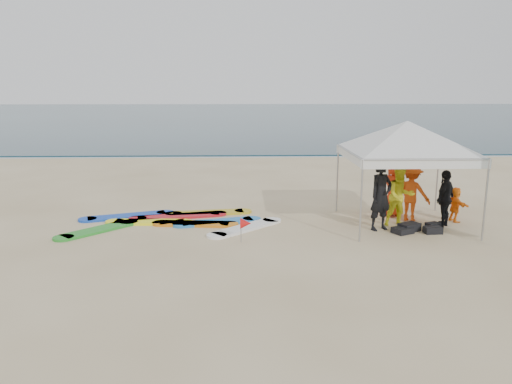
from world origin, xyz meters
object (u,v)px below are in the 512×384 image
at_px(person_black_b, 445,198).
at_px(surfboard_spread, 178,221).
at_px(person_black_a, 381,195).
at_px(marker_pennant, 246,224).
at_px(person_yellow, 400,196).
at_px(person_orange_b, 394,188).
at_px(person_orange_a, 411,193).
at_px(person_seated, 455,204).
at_px(canopy_tent, 408,121).

xyz_separation_m(person_black_b, surfboard_spread, (-7.60, 0.66, -0.77)).
xyz_separation_m(person_black_a, marker_pennant, (-3.72, -1.05, -0.47)).
distance_m(person_yellow, person_orange_b, 1.14).
relative_size(person_yellow, surfboard_spread, 0.29).
relative_size(person_black_b, marker_pennant, 2.54).
relative_size(person_black_a, marker_pennant, 3.04).
bearing_deg(surfboard_spread, person_orange_a, -0.21).
relative_size(person_yellow, person_orange_a, 1.02).
xyz_separation_m(person_seated, marker_pennant, (-6.15, -1.84, -0.02)).
bearing_deg(person_orange_a, person_orange_b, -27.16).
bearing_deg(person_black_b, surfboard_spread, -49.89).
bearing_deg(person_orange_a, person_black_a, 70.06).
relative_size(person_seated, surfboard_spread, 0.17).
bearing_deg(person_yellow, canopy_tent, 39.23).
relative_size(person_yellow, person_seated, 1.68).
xyz_separation_m(person_seated, canopy_tent, (-1.65, -0.28, 2.44)).
xyz_separation_m(person_black_a, person_yellow, (0.65, 0.36, -0.11)).
distance_m(canopy_tent, marker_pennant, 5.36).
distance_m(person_orange_a, canopy_tent, 2.18).
height_order(person_yellow, canopy_tent, canopy_tent).
relative_size(person_black_a, person_orange_b, 1.12).
bearing_deg(person_orange_b, canopy_tent, 89.18).
bearing_deg(person_yellow, person_black_a, -160.27).
bearing_deg(person_orange_b, marker_pennant, 30.10).
height_order(person_black_a, person_yellow, person_black_a).
bearing_deg(person_black_b, person_black_a, -36.41).
bearing_deg(surfboard_spread, person_orange_b, 4.78).
bearing_deg(person_orange_b, surfboard_spread, 5.57).
height_order(person_orange_a, surfboard_spread, person_orange_a).
xyz_separation_m(person_yellow, person_orange_b, (0.15, 1.13, -0.00)).
bearing_deg(person_black_a, canopy_tent, 5.57).
height_order(canopy_tent, surfboard_spread, canopy_tent).
height_order(person_black_a, person_black_b, person_black_a).
relative_size(person_black_a, person_orange_a, 1.14).
bearing_deg(surfboard_spread, person_black_b, -4.98).
bearing_deg(person_yellow, marker_pennant, -171.15).
xyz_separation_m(canopy_tent, marker_pennant, (-4.50, -1.55, -2.46)).
xyz_separation_m(person_orange_b, person_seated, (1.63, -0.70, -0.35)).
relative_size(person_yellow, marker_pennant, 2.70).
height_order(person_black_a, marker_pennant, person_black_a).
bearing_deg(person_orange_a, person_black_b, 171.07).
bearing_deg(surfboard_spread, canopy_tent, -3.92).
bearing_deg(person_orange_b, person_black_a, 62.26).
distance_m(person_seated, surfboard_spread, 8.15).
height_order(person_orange_a, marker_pennant, person_orange_a).
xyz_separation_m(person_yellow, surfboard_spread, (-6.35, 0.59, -0.83)).
distance_m(person_orange_b, canopy_tent, 2.31).
distance_m(person_black_a, person_yellow, 0.75).
relative_size(person_yellow, person_black_b, 1.06).
height_order(person_orange_b, person_seated, person_orange_b).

